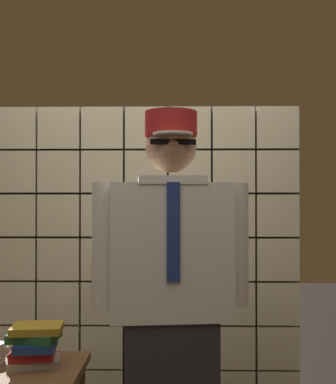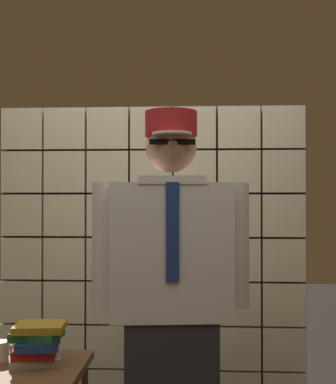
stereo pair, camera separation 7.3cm
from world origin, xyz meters
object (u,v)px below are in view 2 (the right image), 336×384
Objects in this scene: side_table at (29,383)px; book_stack at (37,343)px; standing_person at (171,302)px; coffee_mug at (1,351)px.

side_table is 2.11× the size of book_stack.
standing_person is 14.04× the size of coffee_mug.
standing_person is at bearing -13.60° from coffee_mug.
book_stack is (0.03, 0.03, 0.18)m from side_table.
book_stack reaches higher than side_table.
coffee_mug reaches higher than side_table.
book_stack is at bearing 49.12° from side_table.
coffee_mug is at bearing 166.86° from book_stack.
standing_person is at bearing -13.74° from book_stack.
standing_person is at bearing -10.49° from side_table.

